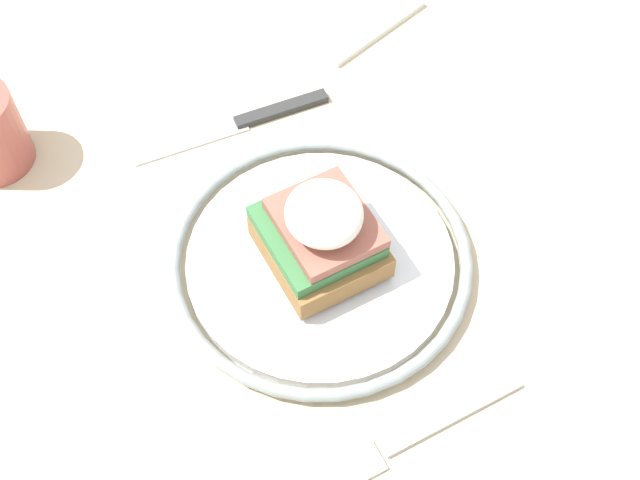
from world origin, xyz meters
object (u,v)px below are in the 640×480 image
Objects in this scene: sandwich at (321,232)px; napkin at (343,7)px; knife at (247,121)px; fork at (416,435)px; plate at (320,259)px.

sandwich is 0.73× the size of napkin.
knife and napkin have the same top height.
sandwich is 0.16m from fork.
napkin is (0.25, -0.16, -0.04)m from sandwich.
fork is 0.31m from knife.
sandwich reaches higher than plate.
knife is at bearing 121.00° from napkin.
plate reaches higher than fork.
fork is at bearing 175.86° from knife.
sandwich reaches higher than fork.
plate is at bearing 55.83° from sandwich.
napkin is at bearing -59.00° from knife.
sandwich is at bearing 147.15° from napkin.
fork is (-0.15, 0.01, -0.01)m from plate.
fork is (-0.15, 0.01, -0.04)m from sandwich.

